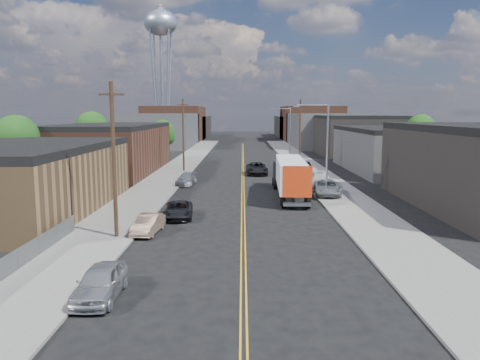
{
  "coord_description": "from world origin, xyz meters",
  "views": [
    {
      "loc": [
        -0.05,
        -19.4,
        8.04
      ],
      "look_at": [
        -0.26,
        19.33,
        2.5
      ],
      "focal_mm": 35.0,
      "sensor_mm": 36.0,
      "label": 1
    }
  ],
  "objects_px": {
    "water_tower": "(161,28)",
    "car_left_a": "(100,282)",
    "car_right_lot_c": "(304,167)",
    "car_ahead_truck": "(257,168)",
    "car_left_c": "(179,210)",
    "car_left_d": "(186,179)",
    "car_right_lot_b": "(321,181)",
    "car_right_lot_a": "(327,188)",
    "car_left_b": "(148,224)",
    "semi_truck": "(289,174)"
  },
  "relations": [
    {
      "from": "car_right_lot_b",
      "to": "car_left_d",
      "type": "bearing_deg",
      "value": 173.86
    },
    {
      "from": "water_tower",
      "to": "car_left_c",
      "type": "relative_size",
      "value": 8.07
    },
    {
      "from": "semi_truck",
      "to": "car_right_lot_b",
      "type": "height_order",
      "value": "semi_truck"
    },
    {
      "from": "car_left_a",
      "to": "car_right_lot_c",
      "type": "xyz_separation_m",
      "value": [
        14.46,
        42.53,
        0.21
      ]
    },
    {
      "from": "water_tower",
      "to": "car_left_b",
      "type": "distance_m",
      "value": 104.38
    },
    {
      "from": "car_right_lot_b",
      "to": "water_tower",
      "type": "bearing_deg",
      "value": 116.79
    },
    {
      "from": "semi_truck",
      "to": "car_left_d",
      "type": "distance_m",
      "value": 12.91
    },
    {
      "from": "car_left_b",
      "to": "car_right_lot_b",
      "type": "distance_m",
      "value": 23.34
    },
    {
      "from": "car_left_a",
      "to": "car_right_lot_b",
      "type": "height_order",
      "value": "car_right_lot_b"
    },
    {
      "from": "water_tower",
      "to": "car_right_lot_b",
      "type": "bearing_deg",
      "value": -69.45
    },
    {
      "from": "car_left_b",
      "to": "car_left_d",
      "type": "xyz_separation_m",
      "value": [
        0.0,
        21.41,
        0.0
      ]
    },
    {
      "from": "car_right_lot_a",
      "to": "car_right_lot_c",
      "type": "height_order",
      "value": "car_right_lot_c"
    },
    {
      "from": "semi_truck",
      "to": "car_left_b",
      "type": "bearing_deg",
      "value": -124.28
    },
    {
      "from": "semi_truck",
      "to": "car_left_b",
      "type": "height_order",
      "value": "semi_truck"
    },
    {
      "from": "car_left_d",
      "to": "car_right_lot_b",
      "type": "xyz_separation_m",
      "value": [
        14.6,
        -3.2,
        0.32
      ]
    },
    {
      "from": "car_left_c",
      "to": "car_right_lot_b",
      "type": "relative_size",
      "value": 0.81
    },
    {
      "from": "car_left_c",
      "to": "car_right_lot_a",
      "type": "height_order",
      "value": "car_right_lot_a"
    },
    {
      "from": "water_tower",
      "to": "car_ahead_truck",
      "type": "xyz_separation_m",
      "value": [
        23.85,
        -68.0,
        -29.85
      ]
    },
    {
      "from": "water_tower",
      "to": "semi_truck",
      "type": "relative_size",
      "value": 2.57
    },
    {
      "from": "car_right_lot_a",
      "to": "car_right_lot_c",
      "type": "distance_m",
      "value": 17.18
    },
    {
      "from": "water_tower",
      "to": "car_left_a",
      "type": "height_order",
      "value": "water_tower"
    },
    {
      "from": "water_tower",
      "to": "car_left_a",
      "type": "bearing_deg",
      "value": -81.85
    },
    {
      "from": "semi_truck",
      "to": "car_ahead_truck",
      "type": "distance_m",
      "value": 16.37
    },
    {
      "from": "car_left_b",
      "to": "car_left_c",
      "type": "xyz_separation_m",
      "value": [
        1.4,
        4.75,
        -0.01
      ]
    },
    {
      "from": "car_left_b",
      "to": "car_left_a",
      "type": "bearing_deg",
      "value": -83.14
    },
    {
      "from": "car_left_b",
      "to": "car_right_lot_a",
      "type": "distance_m",
      "value": 20.38
    },
    {
      "from": "car_left_b",
      "to": "car_right_lot_c",
      "type": "xyz_separation_m",
      "value": [
        14.6,
        31.39,
        0.3
      ]
    },
    {
      "from": "semi_truck",
      "to": "car_right_lot_a",
      "type": "distance_m",
      "value": 3.93
    },
    {
      "from": "car_left_a",
      "to": "car_ahead_truck",
      "type": "relative_size",
      "value": 0.75
    },
    {
      "from": "water_tower",
      "to": "car_right_lot_c",
      "type": "bearing_deg",
      "value": -65.85
    },
    {
      "from": "car_left_c",
      "to": "car_left_d",
      "type": "relative_size",
      "value": 1.03
    },
    {
      "from": "water_tower",
      "to": "car_right_lot_a",
      "type": "height_order",
      "value": "water_tower"
    },
    {
      "from": "car_right_lot_a",
      "to": "semi_truck",
      "type": "bearing_deg",
      "value": 178.5
    },
    {
      "from": "car_left_d",
      "to": "car_ahead_truck",
      "type": "bearing_deg",
      "value": 53.58
    },
    {
      "from": "car_right_lot_c",
      "to": "car_ahead_truck",
      "type": "relative_size",
      "value": 0.82
    },
    {
      "from": "car_left_a",
      "to": "water_tower",
      "type": "bearing_deg",
      "value": 98.02
    },
    {
      "from": "car_left_b",
      "to": "car_ahead_truck",
      "type": "distance_m",
      "value": 31.84
    },
    {
      "from": "water_tower",
      "to": "car_ahead_truck",
      "type": "bearing_deg",
      "value": -70.67
    },
    {
      "from": "car_left_d",
      "to": "car_left_c",
      "type": "bearing_deg",
      "value": -80.16
    },
    {
      "from": "water_tower",
      "to": "car_right_lot_c",
      "type": "height_order",
      "value": "water_tower"
    },
    {
      "from": "car_right_lot_a",
      "to": "car_left_b",
      "type": "bearing_deg",
      "value": -130.46
    },
    {
      "from": "car_right_lot_c",
      "to": "car_ahead_truck",
      "type": "height_order",
      "value": "car_right_lot_c"
    },
    {
      "from": "water_tower",
      "to": "car_left_a",
      "type": "relative_size",
      "value": 8.58
    },
    {
      "from": "car_ahead_truck",
      "to": "car_left_a",
      "type": "bearing_deg",
      "value": -102.76
    },
    {
      "from": "water_tower",
      "to": "car_right_lot_c",
      "type": "relative_size",
      "value": 7.92
    },
    {
      "from": "car_left_b",
      "to": "car_right_lot_a",
      "type": "bearing_deg",
      "value": 50.35
    },
    {
      "from": "car_left_c",
      "to": "car_right_lot_b",
      "type": "height_order",
      "value": "car_right_lot_b"
    },
    {
      "from": "car_right_lot_c",
      "to": "car_right_lot_a",
      "type": "bearing_deg",
      "value": -78.42
    },
    {
      "from": "water_tower",
      "to": "car_right_lot_a",
      "type": "xyz_separation_m",
      "value": [
        30.2,
        -84.54,
        -29.77
      ]
    },
    {
      "from": "water_tower",
      "to": "car_right_lot_a",
      "type": "distance_m",
      "value": 94.58
    }
  ]
}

